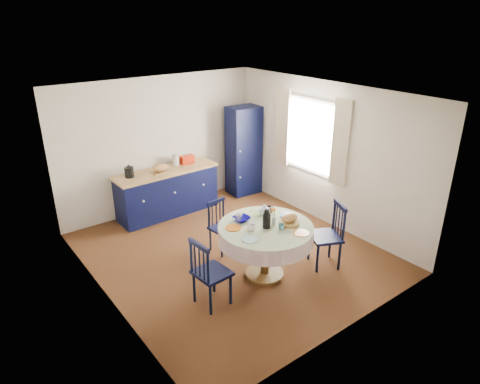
% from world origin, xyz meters
% --- Properties ---
extents(floor, '(4.50, 4.50, 0.00)m').
position_xyz_m(floor, '(0.00, 0.00, 0.00)').
color(floor, black).
rests_on(floor, ground).
extents(ceiling, '(4.50, 4.50, 0.00)m').
position_xyz_m(ceiling, '(0.00, 0.00, 2.50)').
color(ceiling, white).
rests_on(ceiling, wall_back).
extents(wall_back, '(4.00, 0.02, 2.50)m').
position_xyz_m(wall_back, '(0.00, 2.25, 1.25)').
color(wall_back, beige).
rests_on(wall_back, floor).
extents(wall_left, '(0.02, 4.50, 2.50)m').
position_xyz_m(wall_left, '(-2.00, 0.00, 1.25)').
color(wall_left, beige).
rests_on(wall_left, floor).
extents(wall_right, '(0.02, 4.50, 2.50)m').
position_xyz_m(wall_right, '(2.00, 0.00, 1.25)').
color(wall_right, beige).
rests_on(wall_right, floor).
extents(window, '(0.10, 1.74, 1.45)m').
position_xyz_m(window, '(1.95, 0.30, 1.52)').
color(window, white).
rests_on(window, wall_right).
extents(kitchen_counter, '(1.94, 0.63, 1.11)m').
position_xyz_m(kitchen_counter, '(-0.10, 1.90, 0.45)').
color(kitchen_counter, black).
rests_on(kitchen_counter, floor).
extents(pantry_cabinet, '(0.67, 0.50, 1.82)m').
position_xyz_m(pantry_cabinet, '(1.66, 1.85, 0.91)').
color(pantry_cabinet, black).
rests_on(pantry_cabinet, floor).
extents(dining_table, '(1.33, 1.33, 1.08)m').
position_xyz_m(dining_table, '(0.01, -0.80, 0.68)').
color(dining_table, brown).
rests_on(dining_table, floor).
extents(chair_left, '(0.44, 0.46, 0.96)m').
position_xyz_m(chair_left, '(-0.99, -0.86, 0.49)').
color(chair_left, black).
rests_on(chair_left, floor).
extents(chair_far, '(0.40, 0.39, 0.83)m').
position_xyz_m(chair_far, '(-0.07, 0.19, 0.42)').
color(chair_far, black).
rests_on(chair_far, floor).
extents(chair_right, '(0.58, 0.59, 1.00)m').
position_xyz_m(chair_right, '(0.94, -1.13, 0.50)').
color(chair_right, black).
rests_on(chair_right, floor).
extents(mug_a, '(0.11, 0.11, 0.09)m').
position_xyz_m(mug_a, '(-0.23, -0.78, 0.85)').
color(mug_a, silver).
rests_on(mug_a, dining_table).
extents(mug_b, '(0.09, 0.09, 0.08)m').
position_xyz_m(mug_b, '(0.10, -1.00, 0.85)').
color(mug_b, '#396E7E').
rests_on(mug_b, dining_table).
extents(mug_c, '(0.12, 0.12, 0.10)m').
position_xyz_m(mug_c, '(0.31, -0.51, 0.85)').
color(mug_c, black).
rests_on(mug_c, dining_table).
extents(mug_d, '(0.11, 0.11, 0.10)m').
position_xyz_m(mug_d, '(-0.20, -0.43, 0.85)').
color(mug_d, silver).
rests_on(mug_d, dining_table).
extents(cobalt_bowl, '(0.24, 0.24, 0.06)m').
position_xyz_m(cobalt_bowl, '(-0.17, -0.46, 0.83)').
color(cobalt_bowl, '#090370').
rests_on(cobalt_bowl, dining_table).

